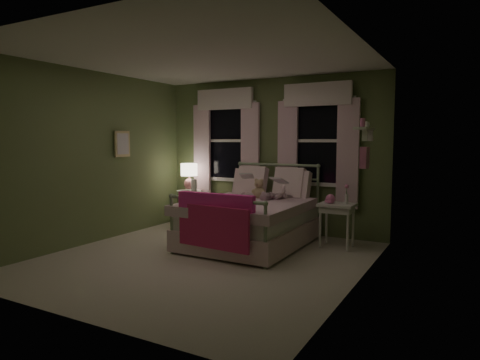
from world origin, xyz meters
The scene contains 18 objects.
room_shell centered at (0.00, 0.00, 1.30)m, with size 4.20×4.20×4.20m.
bed centered at (0.18, 1.04, 0.38)m, with size 1.58×2.03×1.18m.
pink_throw centered at (0.18, 0.02, 0.61)m, with size 1.10×0.19×0.71m.
child_left centered at (-0.10, 1.47, 0.93)m, with size 0.27×0.17×0.73m, color #F7D1DD.
child_right centered at (0.46, 1.47, 0.97)m, with size 0.39×0.30×0.80m, color #F7D1DD.
book_left centered at (-0.10, 1.22, 0.96)m, with size 0.20×0.27×0.03m, color beige.
book_right centered at (0.46, 1.22, 0.92)m, with size 0.20×0.27×0.02m, color beige.
teddy_bear centered at (0.18, 1.31, 0.79)m, with size 0.23×0.19×0.32m.
nightstand_left centered at (-1.44, 1.73, 0.42)m, with size 0.46×0.46×0.65m.
table_lamp centered at (-1.44, 1.73, 0.95)m, with size 0.30×0.30×0.47m.
book_nightstand centered at (-1.34, 1.65, 0.66)m, with size 0.16×0.22×0.02m, color beige.
nightstand_right centered at (1.36, 1.47, 0.55)m, with size 0.50×0.40×0.64m.
pink_toy centered at (1.26, 1.46, 0.71)m, with size 0.14×0.18×0.14m.
bud_vase centered at (1.48, 1.52, 0.79)m, with size 0.06×0.06×0.28m.
window_left centered at (-0.85, 2.03, 1.62)m, with size 1.34×0.13×1.96m.
window_right centered at (0.85, 2.03, 1.62)m, with size 1.34×0.13×1.96m.
wall_shelf centered at (1.90, 0.70, 1.52)m, with size 0.15×0.50×0.60m.
framed_picture centered at (-1.95, 0.60, 1.50)m, with size 0.03×0.32×0.42m.
Camera 1 is at (3.08, -4.56, 1.57)m, focal length 32.00 mm.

